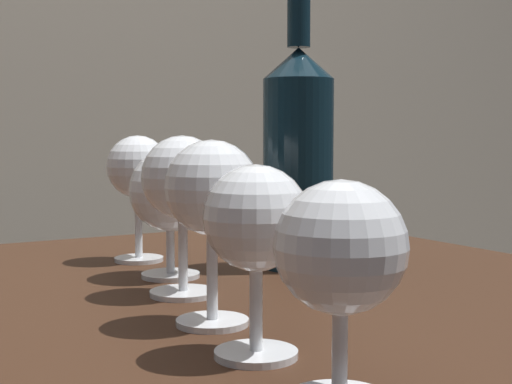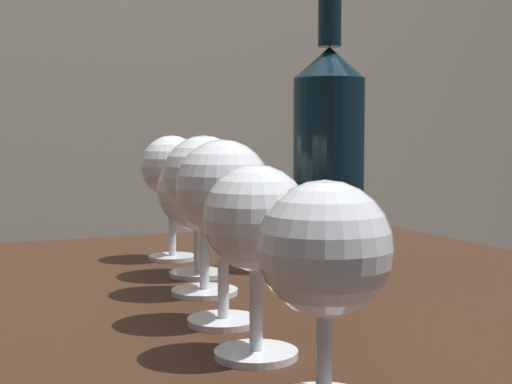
{
  "view_description": "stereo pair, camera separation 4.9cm",
  "coord_description": "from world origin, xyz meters",
  "px_view_note": "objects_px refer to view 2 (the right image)",
  "views": [
    {
      "loc": [
        -0.18,
        -0.63,
        0.89
      ],
      "look_at": [
        0.07,
        -0.2,
        0.85
      ],
      "focal_mm": 51.88,
      "sensor_mm": 36.0,
      "label": 1
    },
    {
      "loc": [
        -0.14,
        -0.65,
        0.89
      ],
      "look_at": [
        0.07,
        -0.2,
        0.85
      ],
      "focal_mm": 51.88,
      "sensor_mm": 36.0,
      "label": 2
    }
  ],
  "objects_px": {
    "wine_glass_merlot": "(198,192)",
    "wine_bottle": "(329,153)",
    "wine_glass_amber": "(205,182)",
    "wine_glass_white": "(223,193)",
    "wine_glass_port": "(172,171)",
    "wine_glass_pinot": "(256,225)",
    "wine_glass_rose": "(325,254)"
  },
  "relations": [
    {
      "from": "wine_glass_amber",
      "to": "wine_bottle",
      "type": "relative_size",
      "value": 0.45
    },
    {
      "from": "wine_glass_rose",
      "to": "wine_bottle",
      "type": "distance_m",
      "value": 0.43
    },
    {
      "from": "wine_glass_white",
      "to": "wine_glass_port",
      "type": "bearing_deg",
      "value": 78.97
    },
    {
      "from": "wine_glass_port",
      "to": "wine_glass_pinot",
      "type": "bearing_deg",
      "value": -100.44
    },
    {
      "from": "wine_glass_port",
      "to": "wine_glass_white",
      "type": "bearing_deg",
      "value": -101.03
    },
    {
      "from": "wine_glass_pinot",
      "to": "wine_glass_white",
      "type": "xyz_separation_m",
      "value": [
        0.01,
        0.09,
        0.01
      ]
    },
    {
      "from": "wine_glass_merlot",
      "to": "wine_bottle",
      "type": "xyz_separation_m",
      "value": [
        0.15,
        -0.02,
        0.04
      ]
    },
    {
      "from": "wine_glass_merlot",
      "to": "wine_glass_port",
      "type": "distance_m",
      "value": 0.11
    },
    {
      "from": "wine_glass_pinot",
      "to": "wine_glass_port",
      "type": "bearing_deg",
      "value": 79.56
    },
    {
      "from": "wine_glass_white",
      "to": "wine_glass_port",
      "type": "distance_m",
      "value": 0.31
    },
    {
      "from": "wine_glass_merlot",
      "to": "wine_bottle",
      "type": "height_order",
      "value": "wine_bottle"
    },
    {
      "from": "wine_glass_amber",
      "to": "wine_bottle",
      "type": "xyz_separation_m",
      "value": [
        0.17,
        0.07,
        0.02
      ]
    },
    {
      "from": "wine_glass_rose",
      "to": "wine_glass_merlot",
      "type": "xyz_separation_m",
      "value": [
        0.07,
        0.39,
        0.0
      ]
    },
    {
      "from": "wine_glass_rose",
      "to": "wine_glass_merlot",
      "type": "distance_m",
      "value": 0.4
    },
    {
      "from": "wine_glass_merlot",
      "to": "wine_glass_port",
      "type": "height_order",
      "value": "wine_glass_port"
    },
    {
      "from": "wine_glass_white",
      "to": "wine_glass_port",
      "type": "xyz_separation_m",
      "value": [
        0.06,
        0.31,
        0.0
      ]
    },
    {
      "from": "wine_glass_pinot",
      "to": "wine_glass_amber",
      "type": "bearing_deg",
      "value": 78.84
    },
    {
      "from": "wine_glass_pinot",
      "to": "wine_glass_merlot",
      "type": "height_order",
      "value": "wine_glass_merlot"
    },
    {
      "from": "wine_glass_merlot",
      "to": "wine_bottle",
      "type": "bearing_deg",
      "value": -7.78
    },
    {
      "from": "wine_glass_white",
      "to": "wine_glass_merlot",
      "type": "relative_size",
      "value": 1.09
    },
    {
      "from": "wine_bottle",
      "to": "wine_glass_pinot",
      "type": "bearing_deg",
      "value": -128.6
    },
    {
      "from": "wine_glass_white",
      "to": "wine_bottle",
      "type": "relative_size",
      "value": 0.44
    },
    {
      "from": "wine_glass_merlot",
      "to": "wine_glass_port",
      "type": "relative_size",
      "value": 0.9
    },
    {
      "from": "wine_glass_rose",
      "to": "wine_glass_port",
      "type": "height_order",
      "value": "wine_glass_port"
    },
    {
      "from": "wine_glass_rose",
      "to": "wine_glass_merlot",
      "type": "relative_size",
      "value": 0.94
    },
    {
      "from": "wine_glass_pinot",
      "to": "wine_glass_white",
      "type": "relative_size",
      "value": 0.89
    },
    {
      "from": "wine_bottle",
      "to": "wine_glass_white",
      "type": "bearing_deg",
      "value": -138.57
    },
    {
      "from": "wine_glass_merlot",
      "to": "wine_glass_pinot",
      "type": "bearing_deg",
      "value": -102.74
    },
    {
      "from": "wine_glass_rose",
      "to": "wine_glass_amber",
      "type": "relative_size",
      "value": 0.85
    },
    {
      "from": "wine_glass_pinot",
      "to": "wine_bottle",
      "type": "bearing_deg",
      "value": 51.4
    },
    {
      "from": "wine_glass_amber",
      "to": "wine_glass_merlot",
      "type": "height_order",
      "value": "wine_glass_amber"
    },
    {
      "from": "wine_glass_rose",
      "to": "wine_glass_amber",
      "type": "bearing_deg",
      "value": 81.5
    }
  ]
}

